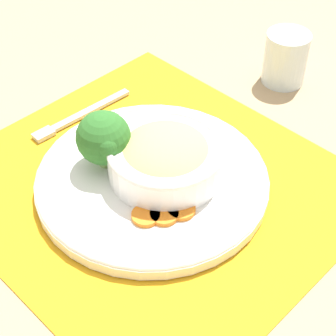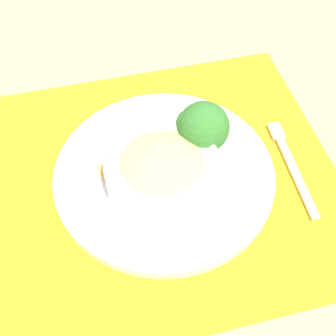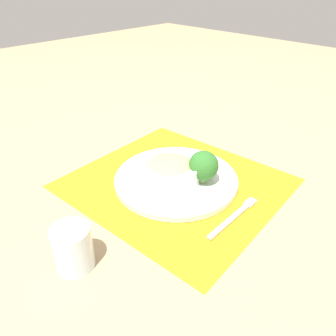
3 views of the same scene
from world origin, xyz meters
TOP-DOWN VIEW (x-y plane):
  - ground_plane at (0.00, 0.00)m, footprint 4.00×4.00m
  - placemat at (0.00, 0.00)m, footprint 0.55×0.51m
  - plate at (0.00, 0.00)m, footprint 0.32×0.32m
  - bowl at (-0.01, -0.02)m, footprint 0.16×0.16m
  - broccoli_floret at (0.06, 0.03)m, footprint 0.08×0.08m
  - carrot_slice_near at (-0.05, 0.05)m, footprint 0.04×0.04m
  - carrot_slice_middle at (-0.07, 0.03)m, footprint 0.04×0.04m
  - carrot_slice_far at (-0.07, 0.01)m, footprint 0.04×0.04m
  - fork at (0.19, 0.00)m, footprint 0.02×0.18m

SIDE VIEW (x-z plane):
  - ground_plane at x=0.00m, z-range 0.00..0.00m
  - placemat at x=0.00m, z-range 0.00..0.00m
  - fork at x=0.19m, z-range 0.00..0.01m
  - plate at x=0.00m, z-range 0.00..0.03m
  - carrot_slice_near at x=-0.05m, z-range 0.02..0.03m
  - carrot_slice_middle at x=-0.07m, z-range 0.02..0.03m
  - carrot_slice_far at x=-0.07m, z-range 0.02..0.03m
  - bowl at x=-0.01m, z-range 0.02..0.08m
  - broccoli_floret at x=0.06m, z-range 0.03..0.11m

